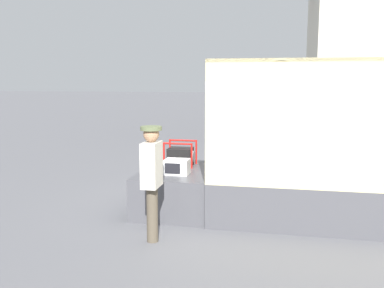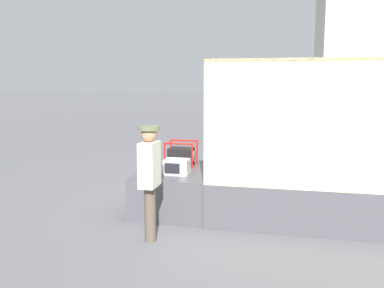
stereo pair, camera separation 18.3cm
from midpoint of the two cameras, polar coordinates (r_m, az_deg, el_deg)
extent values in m
plane|color=slate|center=(8.49, 3.64, -8.81)|extent=(160.00, 160.00, 0.00)
cube|color=#4C4C51|center=(8.35, 20.18, -6.83)|extent=(4.78, 2.21, 0.78)
cube|color=beige|center=(9.17, 19.82, 3.63)|extent=(4.78, 0.06, 2.09)
cube|color=beige|center=(7.05, 21.85, 2.19)|extent=(4.78, 0.06, 2.09)
cube|color=beige|center=(8.08, 21.09, 10.18)|extent=(4.78, 2.21, 0.06)
cylinder|color=silver|center=(8.66, 10.97, -2.01)|extent=(0.30, 0.30, 0.37)
cube|color=olive|center=(8.13, 17.97, -3.02)|extent=(0.44, 0.32, 0.36)
cube|color=#4C4C51|center=(8.52, -1.05, -6.00)|extent=(1.41, 2.10, 0.78)
cube|color=white|center=(8.01, -1.37, -3.04)|extent=(0.45, 0.35, 0.28)
cube|color=black|center=(7.85, -2.01, -3.28)|extent=(0.29, 0.01, 0.19)
cube|color=black|center=(8.80, -0.86, -1.71)|extent=(0.49, 0.41, 0.37)
cylinder|color=slate|center=(8.75, 0.38, -1.65)|extent=(0.18, 0.23, 0.23)
cylinder|color=red|center=(8.63, -3.07, -1.44)|extent=(0.04, 0.04, 0.51)
cylinder|color=red|center=(8.50, 0.63, -1.60)|extent=(0.04, 0.04, 0.51)
cylinder|color=red|center=(9.09, -2.24, -0.94)|extent=(0.04, 0.04, 0.51)
cylinder|color=red|center=(8.96, 1.28, -1.07)|extent=(0.04, 0.04, 0.51)
cylinder|color=red|center=(8.52, -1.24, 0.04)|extent=(0.57, 0.04, 0.04)
cylinder|color=red|center=(8.98, -0.50, 0.48)|extent=(0.57, 0.04, 0.04)
cylinder|color=brown|center=(6.83, -4.82, -9.29)|extent=(0.18, 0.18, 0.89)
cube|color=beige|center=(6.63, -4.91, -2.73)|extent=(0.24, 0.44, 0.70)
sphere|color=tan|center=(6.55, -4.96, 1.33)|extent=(0.24, 0.24, 0.24)
cylinder|color=#606B47|center=(6.54, -4.97, 2.12)|extent=(0.33, 0.33, 0.06)
camera|label=1|loc=(0.09, -89.35, 0.10)|focal=40.00mm
camera|label=2|loc=(0.09, 90.65, -0.10)|focal=40.00mm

